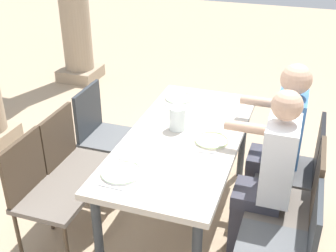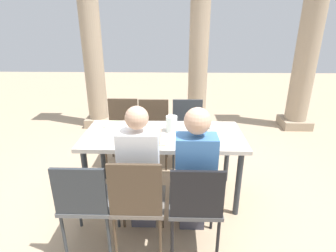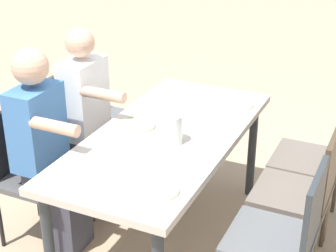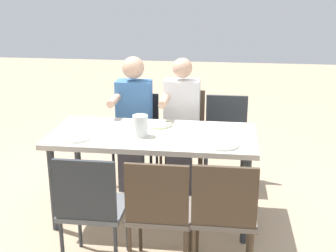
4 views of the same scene
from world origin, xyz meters
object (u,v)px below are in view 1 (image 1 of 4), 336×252
Objects in this scene: chair_mid_north at (74,159)px; diner_man_white at (267,175)px; chair_west_south at (288,247)px; plate_0 at (121,173)px; plate_1 at (211,141)px; plate_2 at (179,98)px; chair_mid_south at (295,201)px; water_pitcher at (177,119)px; chair_east_south at (299,165)px; chair_west_north at (42,190)px; chair_east_north at (102,131)px; diner_woman_green at (278,139)px; dining_table at (184,145)px.

chair_mid_north is 1.45m from diner_man_white.
chair_west_south is 0.51m from diner_man_white.
plate_1 is (0.56, -0.44, 0.00)m from plate_0.
diner_man_white reaches higher than plate_2.
water_pitcher is (0.27, 0.90, 0.32)m from chair_mid_south.
chair_east_south reaches higher than plate_0.
diner_man_white is at bearing -110.54° from water_pitcher.
plate_2 is at bearing -26.37° from chair_west_north.
plate_2 is 0.53m from water_pitcher.
chair_mid_south is 3.98× the size of plate_2.
chair_east_north reaches higher than plate_0.
chair_west_south is at bearing -169.28° from diner_woman_green.
chair_west_north is 3.85× the size of plate_2.
diner_woman_green reaches higher than chair_east_south.
chair_east_north is at bearing 90.00° from chair_east_south.
chair_west_north reaches higher than plate_2.
dining_table is 9.81× the size of water_pitcher.
diner_woman_green is (0.91, -1.47, 0.17)m from chair_west_north.
water_pitcher reaches higher than chair_mid_south.
diner_man_white is at bearing 177.33° from diner_woman_green.
diner_woman_green is at bearing -58.03° from chair_west_north.
chair_west_north is 5.15× the size of water_pitcher.
chair_west_south is 0.91m from chair_east_south.
diner_woman_green is 1.00× the size of diner_man_white.
diner_man_white is at bearing -105.45° from dining_table.
water_pitcher is at bearing -105.92° from chair_east_north.
plate_2 is (0.59, 0.22, 0.09)m from dining_table.
chair_west_north is 1.01× the size of chair_east_north.
chair_west_south is 0.99× the size of chair_east_north.
water_pitcher is at bearing -46.73° from chair_west_north.
plate_0 is (-0.89, 0.87, 0.08)m from diner_woman_green.
chair_mid_south is 3.64× the size of plate_0.
water_pitcher is (-0.21, -0.74, 0.34)m from chair_east_north.
plate_0 is at bearing 142.29° from plate_1.
chair_west_north is 1.37m from plate_2.
chair_west_south is 0.43m from chair_mid_south.
diner_woman_green is at bearing -64.72° from dining_table.
chair_mid_north is at bearing 90.12° from diner_man_white.
plate_0 and plate_1 have the same top height.
diner_man_white reaches higher than dining_table.
plate_2 is at bearing 16.24° from water_pitcher.
diner_woman_green is (0.00, -1.47, 0.18)m from chair_east_north.
plate_0 is 0.71m from plate_1.
chair_west_north is 3.52× the size of plate_0.
chair_west_north is at bearing 104.80° from chair_mid_south.
dining_table is 1.92× the size of chair_mid_north.
chair_east_south is 0.74m from plate_1.
diner_man_white is at bearing 24.08° from chair_west_south.
water_pitcher is at bearing 69.46° from diner_man_white.
chair_mid_south is at bearing -75.20° from chair_west_north.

